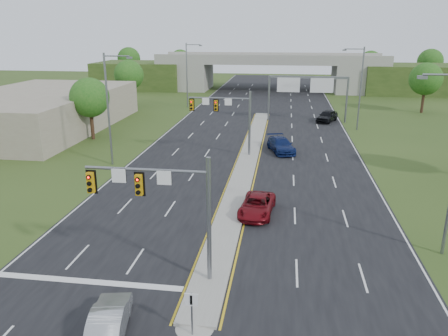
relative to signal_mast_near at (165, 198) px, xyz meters
name	(u,v)px	position (x,y,z in m)	size (l,w,h in m)	color
ground	(210,281)	(2.26, 0.07, -4.73)	(240.00, 240.00, 0.00)	#2E4518
road	(256,135)	(2.26, 35.07, -4.72)	(24.00, 160.00, 0.02)	black
median	(247,160)	(2.26, 23.07, -4.63)	(2.00, 54.00, 0.16)	gray
median_nose	(195,327)	(2.26, -3.93, -4.63)	(2.00, 2.00, 0.16)	gray
lane_markings	(247,146)	(1.66, 28.99, -4.70)	(23.72, 160.00, 0.01)	gold
signal_mast_near	(165,198)	(0.00, 0.00, 0.00)	(6.62, 0.60, 7.00)	slate
signal_mast_far	(228,112)	(0.00, 25.00, 0.00)	(6.62, 0.60, 7.00)	slate
keep_right_sign	(192,307)	(2.26, -4.45, -3.21)	(0.60, 0.13, 2.20)	slate
sign_gantry	(307,86)	(8.95, 44.99, 0.51)	(11.58, 0.44, 6.67)	slate
overpass	(270,74)	(2.26, 80.07, -1.17)	(80.00, 14.00, 8.10)	gray
lightpole_l_mid	(110,104)	(-11.03, 20.07, 1.38)	(2.85, 0.25, 11.00)	slate
lightpole_l_far	(188,72)	(-11.03, 55.07, 1.38)	(2.85, 0.25, 11.00)	slate
lightpole_r_far	(359,85)	(15.56, 40.07, 1.38)	(2.85, 0.25, 11.00)	slate
tree_l_near	(90,98)	(-17.74, 30.07, 0.45)	(4.80, 4.80, 7.60)	#382316
tree_l_mid	(129,75)	(-21.74, 55.07, 0.78)	(5.20, 5.20, 8.12)	#382316
tree_r_mid	(426,79)	(28.26, 55.07, 0.78)	(5.20, 5.20, 8.12)	#382316
tree_back_a	(129,59)	(-35.74, 94.07, 1.11)	(6.00, 6.00, 8.85)	#382316
tree_back_b	(180,61)	(-21.74, 94.07, 0.78)	(5.60, 5.60, 8.32)	#382316
tree_back_c	(370,62)	(26.26, 94.07, 0.78)	(5.60, 5.60, 8.32)	#382316
tree_back_d	(430,61)	(40.26, 94.07, 1.11)	(6.00, 6.00, 8.85)	#382316
commercial_building	(38,110)	(-27.74, 35.07, -2.23)	(18.00, 30.00, 5.00)	gray
car_silver	(109,320)	(-1.43, -4.75, -4.01)	(1.47, 4.21, 1.39)	#9C9FA3
car_far_a	(257,205)	(4.18, 9.48, -4.02)	(2.28, 4.95, 1.38)	maroon
car_far_b	(281,145)	(5.64, 27.21, -3.92)	(2.21, 5.43, 1.58)	#0C1848
car_far_c	(327,116)	(12.16, 45.27, -3.85)	(2.03, 5.04, 1.72)	black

